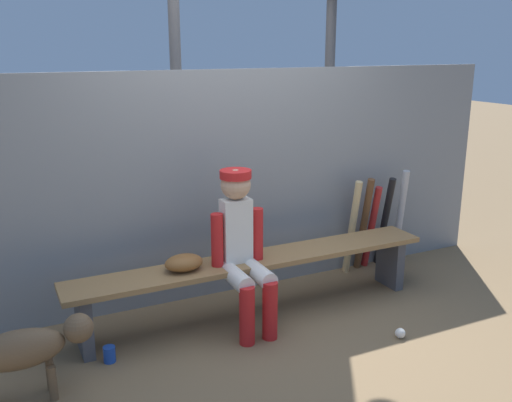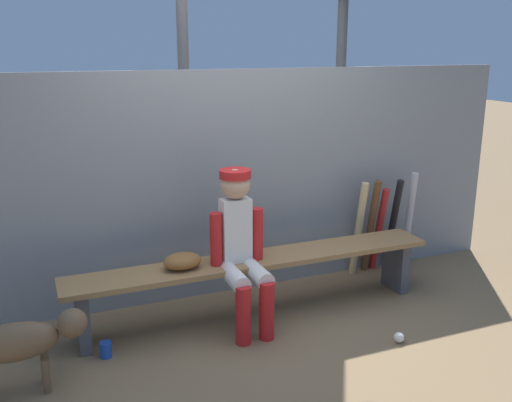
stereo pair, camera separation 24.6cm
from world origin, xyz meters
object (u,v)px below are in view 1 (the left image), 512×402
at_px(bat_aluminum_red, 371,227).
at_px(cup_on_ground, 109,354).
at_px(dugout_bench, 256,270).
at_px(cup_on_bench, 221,254).
at_px(player_seated, 243,244).
at_px(baseball, 400,333).
at_px(bat_wood_dark, 364,225).
at_px(baseball_glove, 184,263).
at_px(bat_wood_natural, 352,228).
at_px(bat_aluminum_silver, 400,218).
at_px(dog, 29,348).
at_px(bat_aluminum_black, 385,222).

height_order(bat_aluminum_red, cup_on_ground, bat_aluminum_red).
relative_size(dugout_bench, cup_on_bench, 26.35).
height_order(player_seated, baseball, player_seated).
bearing_deg(bat_wood_dark, cup_on_bench, -168.67).
xyz_separation_m(baseball_glove, bat_wood_natural, (1.72, 0.36, -0.09)).
height_order(player_seated, bat_wood_dark, player_seated).
height_order(bat_aluminum_silver, baseball, bat_aluminum_silver).
distance_m(bat_aluminum_red, bat_aluminum_silver, 0.31).
height_order(dugout_bench, dog, dog).
xyz_separation_m(dugout_bench, bat_aluminum_black, (1.52, 0.38, 0.07)).
bearing_deg(baseball, dugout_bench, 134.41).
distance_m(player_seated, bat_aluminum_black, 1.76).
height_order(dugout_bench, bat_aluminum_silver, bat_aluminum_silver).
bearing_deg(bat_aluminum_black, baseball_glove, -169.82).
bearing_deg(cup_on_ground, bat_wood_natural, 13.43).
relative_size(player_seated, dog, 1.40).
bearing_deg(dugout_bench, cup_on_bench, 166.68).
relative_size(cup_on_bench, dog, 0.13).
bearing_deg(dugout_bench, bat_wood_natural, 17.38).
relative_size(bat_aluminum_red, bat_aluminum_black, 0.92).
distance_m(dugout_bench, bat_aluminum_black, 1.57).
height_order(dugout_bench, bat_wood_dark, bat_wood_dark).
distance_m(bat_aluminum_red, dog, 3.15).
bearing_deg(cup_on_bench, bat_aluminum_red, 10.97).
bearing_deg(player_seated, baseball, -35.80).
xyz_separation_m(bat_wood_dark, bat_aluminum_red, (0.09, 0.01, -0.04)).
bearing_deg(bat_aluminum_black, player_seated, -163.77).
bearing_deg(dog, bat_aluminum_silver, 12.80).
bearing_deg(bat_aluminum_black, dog, -166.09).
relative_size(bat_aluminum_red, baseball, 11.15).
distance_m(bat_aluminum_red, baseball, 1.37).
relative_size(dugout_bench, bat_aluminum_silver, 3.09).
xyz_separation_m(bat_wood_dark, cup_on_bench, (-1.54, -0.31, 0.08)).
xyz_separation_m(bat_aluminum_red, bat_aluminum_silver, (0.30, -0.03, 0.06)).
xyz_separation_m(dugout_bench, cup_on_ground, (-1.18, -0.20, -0.32)).
height_order(player_seated, bat_aluminum_silver, player_seated).
height_order(bat_aluminum_black, cup_on_bench, bat_aluminum_black).
relative_size(bat_wood_dark, cup_on_bench, 8.27).
bearing_deg(bat_aluminum_red, bat_wood_dark, -174.92).
distance_m(bat_wood_natural, baseball, 1.27).
height_order(player_seated, dog, player_seated).
xyz_separation_m(bat_aluminum_black, bat_aluminum_silver, (0.15, -0.03, 0.03)).
relative_size(bat_wood_natural, cup_on_ground, 8.12).
height_order(bat_wood_natural, bat_aluminum_red, bat_wood_natural).
height_order(cup_on_bench, dog, cup_on_bench).
bearing_deg(baseball_glove, bat_aluminum_silver, 8.75).
bearing_deg(bat_aluminum_silver, player_seated, -165.94).
xyz_separation_m(bat_aluminum_silver, baseball, (-0.90, -1.14, -0.43)).
bearing_deg(bat_wood_dark, bat_aluminum_red, 5.08).
bearing_deg(baseball_glove, cup_on_bench, 11.20).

